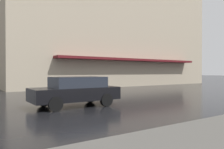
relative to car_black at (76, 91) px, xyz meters
name	(u,v)px	position (x,y,z in m)	size (l,w,h in m)	color
car_black	(76,91)	(0.00, 0.00, 0.00)	(1.85, 4.10, 1.41)	black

